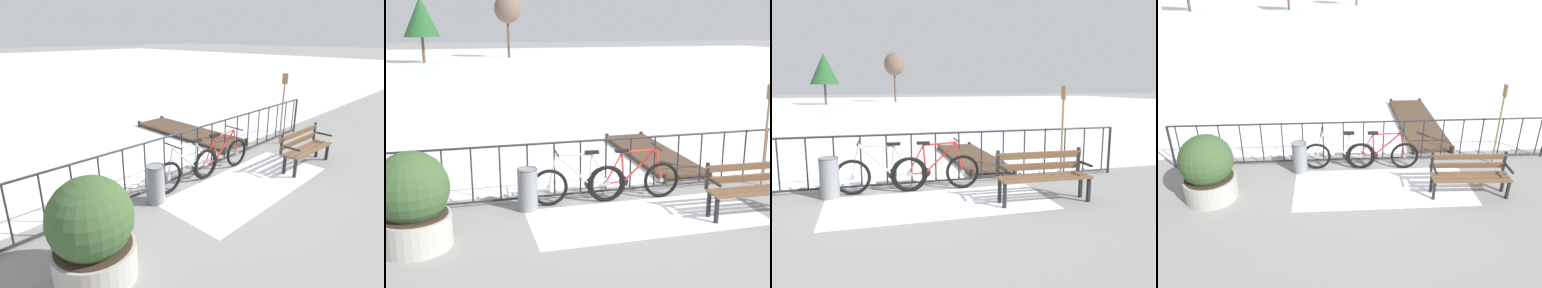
% 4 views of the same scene
% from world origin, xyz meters
% --- Properties ---
extents(ground_plane, '(160.00, 160.00, 0.00)m').
position_xyz_m(ground_plane, '(0.00, 0.00, 0.00)').
color(ground_plane, gray).
extents(frozen_pond, '(80.00, 56.00, 0.03)m').
position_xyz_m(frozen_pond, '(0.00, 28.40, 0.01)').
color(frozen_pond, white).
rests_on(frozen_pond, ground).
extents(snow_patch, '(3.81, 1.56, 0.01)m').
position_xyz_m(snow_patch, '(0.32, -1.20, 0.00)').
color(snow_patch, white).
rests_on(snow_patch, ground).
extents(railing_fence, '(9.06, 0.06, 1.07)m').
position_xyz_m(railing_fence, '(-0.00, 0.00, 0.56)').
color(railing_fence, '#232328').
rests_on(railing_fence, ground).
extents(bicycle_near_railing, '(1.71, 0.52, 0.97)m').
position_xyz_m(bicycle_near_railing, '(0.41, -0.35, 0.37)').
color(bicycle_near_railing, black).
rests_on(bicycle_near_railing, ground).
extents(bicycle_second, '(1.71, 0.52, 0.97)m').
position_xyz_m(bicycle_second, '(-0.59, -0.31, 0.37)').
color(bicycle_second, black).
rests_on(bicycle_second, ground).
extents(park_bench, '(1.62, 0.54, 0.89)m').
position_xyz_m(park_bench, '(2.06, -1.50, 0.51)').
color(park_bench, brown).
rests_on(park_bench, ground).
extents(planter_with_shrub, '(1.06, 1.06, 1.39)m').
position_xyz_m(planter_with_shrub, '(-3.27, -1.33, 0.67)').
color(planter_with_shrub, '#ADA8A0').
rests_on(planter_with_shrub, ground).
extents(trash_bin, '(0.35, 0.35, 0.73)m').
position_xyz_m(trash_bin, '(-1.51, -0.38, 0.37)').
color(trash_bin, gray).
rests_on(trash_bin, ground).
extents(oar_upright, '(0.04, 0.16, 1.98)m').
position_xyz_m(oar_upright, '(3.13, -0.27, 1.14)').
color(oar_upright, '#937047').
rests_on(oar_upright, ground).
extents(wooden_dock, '(1.10, 3.79, 0.20)m').
position_xyz_m(wooden_dock, '(1.83, 2.15, 0.12)').
color(wooden_dock, '#4C3828').
rests_on(wooden_dock, ground).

